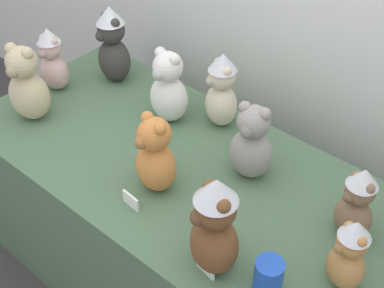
% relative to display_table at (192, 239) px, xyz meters
% --- Properties ---
extents(display_table, '(1.74, 0.76, 0.72)m').
position_rel_display_table_xyz_m(display_table, '(0.00, 0.00, 0.00)').
color(display_table, '#4C6B4C').
rests_on(display_table, ground_plane).
extents(teddy_bear_cream, '(0.17, 0.16, 0.30)m').
position_rel_display_table_xyz_m(teddy_bear_cream, '(-0.09, 0.27, 0.51)').
color(teddy_bear_cream, beige).
rests_on(teddy_bear_cream, display_table).
extents(teddy_bear_mocha, '(0.15, 0.14, 0.26)m').
position_rel_display_table_xyz_m(teddy_bear_mocha, '(0.54, 0.10, 0.49)').
color(teddy_bear_mocha, '#7F6047').
rests_on(teddy_bear_mocha, display_table).
extents(teddy_bear_sand, '(0.19, 0.17, 0.31)m').
position_rel_display_table_xyz_m(teddy_bear_sand, '(-0.66, -0.16, 0.50)').
color(teddy_bear_sand, '#CCB78E').
rests_on(teddy_bear_sand, display_table).
extents(teddy_bear_caramel, '(0.14, 0.14, 0.25)m').
position_rel_display_table_xyz_m(teddy_bear_caramel, '(0.60, -0.07, 0.48)').
color(teddy_bear_caramel, '#B27A42').
rests_on(teddy_bear_caramel, display_table).
extents(teddy_bear_charcoal, '(0.17, 0.15, 0.33)m').
position_rel_display_table_xyz_m(teddy_bear_charcoal, '(-0.61, 0.22, 0.52)').
color(teddy_bear_charcoal, '#383533').
rests_on(teddy_bear_charcoal, display_table).
extents(teddy_bear_chestnut, '(0.19, 0.18, 0.34)m').
position_rel_display_table_xyz_m(teddy_bear_chestnut, '(0.30, -0.26, 0.53)').
color(teddy_bear_chestnut, brown).
rests_on(teddy_bear_chestnut, display_table).
extents(teddy_bear_ash, '(0.17, 0.15, 0.29)m').
position_rel_display_table_xyz_m(teddy_bear_ash, '(0.16, 0.11, 0.49)').
color(teddy_bear_ash, gray).
rests_on(teddy_bear_ash, display_table).
extents(teddy_bear_snow, '(0.15, 0.14, 0.30)m').
position_rel_display_table_xyz_m(teddy_bear_snow, '(-0.26, 0.17, 0.50)').
color(teddy_bear_snow, white).
rests_on(teddy_bear_snow, display_table).
extents(teddy_bear_blush, '(0.13, 0.12, 0.27)m').
position_rel_display_table_xyz_m(teddy_bear_blush, '(-0.75, 0.02, 0.49)').
color(teddy_bear_blush, beige).
rests_on(teddy_bear_blush, display_table).
extents(teddy_bear_ginger, '(0.17, 0.15, 0.29)m').
position_rel_display_table_xyz_m(teddy_bear_ginger, '(-0.04, -0.13, 0.49)').
color(teddy_bear_ginger, '#D17F3D').
rests_on(teddy_bear_ginger, display_table).
extents(party_cup_blue, '(0.08, 0.08, 0.11)m').
position_rel_display_table_xyz_m(party_cup_blue, '(0.46, -0.22, 0.42)').
color(party_cup_blue, blue).
rests_on(party_cup_blue, display_table).
extents(name_card_front_left, '(0.07, 0.02, 0.05)m').
position_rel_display_table_xyz_m(name_card_front_left, '(0.30, -0.29, 0.39)').
color(name_card_front_left, white).
rests_on(name_card_front_left, display_table).
extents(name_card_front_middle, '(0.07, 0.01, 0.05)m').
position_rel_display_table_xyz_m(name_card_front_middle, '(-0.04, -0.25, 0.39)').
color(name_card_front_middle, white).
rests_on(name_card_front_middle, display_table).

